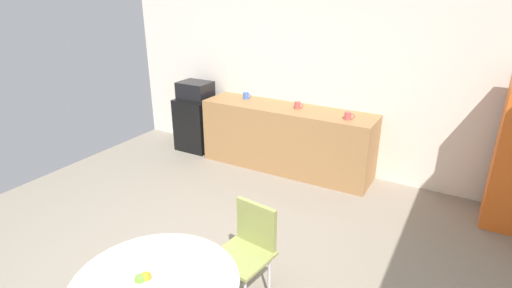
{
  "coord_description": "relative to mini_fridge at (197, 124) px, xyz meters",
  "views": [
    {
      "loc": [
        1.99,
        -2.09,
        2.46
      ],
      "look_at": [
        0.13,
        1.18,
        0.95
      ],
      "focal_mm": 28.19,
      "sensor_mm": 36.0,
      "label": 1
    }
  ],
  "objects": [
    {
      "name": "ground_plane",
      "position": [
        1.78,
        -2.65,
        -0.41
      ],
      "size": [
        6.0,
        6.0,
        0.0
      ],
      "primitive_type": "plane",
      "color": "gray"
    },
    {
      "name": "chair_olive",
      "position": [
        2.38,
        -2.41,
        0.12
      ],
      "size": [
        0.47,
        0.47,
        0.83
      ],
      "color": "silver",
      "rests_on": "ground_plane"
    },
    {
      "name": "microwave",
      "position": [
        -0.0,
        0.0,
        0.54
      ],
      "size": [
        0.48,
        0.38,
        0.26
      ],
      "primitive_type": "cube",
      "color": "black",
      "rests_on": "mini_fridge"
    },
    {
      "name": "wall_back",
      "position": [
        1.78,
        0.35,
        0.89
      ],
      "size": [
        6.0,
        0.1,
        2.6
      ],
      "primitive_type": "cube",
      "color": "silver",
      "rests_on": "ground_plane"
    },
    {
      "name": "mug_green",
      "position": [
        2.43,
        -0.1,
        0.54
      ],
      "size": [
        0.13,
        0.08,
        0.09
      ],
      "color": "#D84C4C",
      "rests_on": "counter_block"
    },
    {
      "name": "mini_fridge",
      "position": [
        0.0,
        0.0,
        0.0
      ],
      "size": [
        0.54,
        0.54,
        0.81
      ],
      "primitive_type": "cube",
      "color": "black",
      "rests_on": "ground_plane"
    },
    {
      "name": "fruit_bowl",
      "position": [
        2.25,
        -3.4,
        0.39
      ],
      "size": [
        0.21,
        0.21,
        0.11
      ],
      "color": "silver",
      "rests_on": "round_table"
    },
    {
      "name": "mug_red",
      "position": [
        0.85,
        0.1,
        0.54
      ],
      "size": [
        0.13,
        0.08,
        0.09
      ],
      "color": "#3F66BF",
      "rests_on": "counter_block"
    },
    {
      "name": "mug_white",
      "position": [
        1.7,
        0.02,
        0.54
      ],
      "size": [
        0.13,
        0.08,
        0.09
      ],
      "color": "#D84C4C",
      "rests_on": "counter_block"
    },
    {
      "name": "counter_block",
      "position": [
        1.56,
        0.0,
        0.04
      ],
      "size": [
        2.41,
        0.6,
        0.9
      ],
      "primitive_type": "cube",
      "color": "#9E7042",
      "rests_on": "ground_plane"
    }
  ]
}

